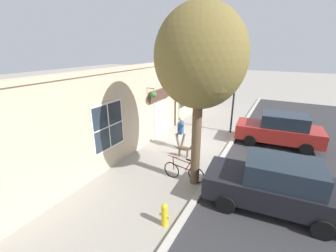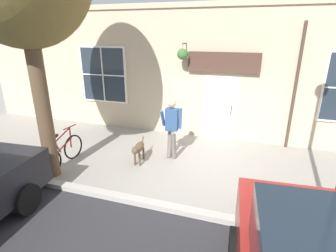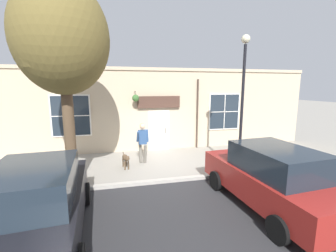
# 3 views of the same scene
# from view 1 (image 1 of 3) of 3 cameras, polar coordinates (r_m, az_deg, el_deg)

# --- Properties ---
(ground_plane) EXTENTS (90.00, 90.00, 0.00)m
(ground_plane) POSITION_cam_1_polar(r_m,az_deg,el_deg) (12.50, 5.59, -4.72)
(ground_plane) COLOR gray
(curb_and_road) EXTENTS (10.10, 28.00, 0.12)m
(curb_and_road) POSITION_cam_1_polar(r_m,az_deg,el_deg) (11.88, 33.02, -9.31)
(curb_and_road) COLOR #B2ADA3
(curb_and_road) RESTS_ON ground_plane
(storefront_facade) EXTENTS (0.95, 18.00, 4.29)m
(storefront_facade) POSITION_cam_1_polar(r_m,az_deg,el_deg) (12.81, -3.84, 6.13)
(storefront_facade) COLOR #C6B293
(storefront_facade) RESTS_ON ground_plane
(pedestrian_walking) EXTENTS (0.54, 0.55, 1.78)m
(pedestrian_walking) POSITION_cam_1_polar(r_m,az_deg,el_deg) (11.59, 3.24, -0.88)
(pedestrian_walking) COLOR #6B665B
(pedestrian_walking) RESTS_ON ground_plane
(dog_on_leash) EXTENTS (1.08, 0.33, 0.64)m
(dog_on_leash) POSITION_cam_1_polar(r_m,az_deg,el_deg) (10.98, 4.23, -5.77)
(dog_on_leash) COLOR brown
(dog_on_leash) RESTS_ON ground_plane
(street_tree_by_curb) EXTENTS (3.13, 2.82, 6.51)m
(street_tree_by_curb) POSITION_cam_1_polar(r_m,az_deg,el_deg) (7.74, 8.42, 16.10)
(street_tree_by_curb) COLOR brown
(street_tree_by_curb) RESTS_ON ground_plane
(leaning_bicycle) EXTENTS (1.74, 0.22, 1.00)m
(leaning_bicycle) POSITION_cam_1_polar(r_m,az_deg,el_deg) (9.22, 3.98, -11.41)
(leaning_bicycle) COLOR black
(leaning_bicycle) RESTS_ON ground_plane
(parked_car_nearest_curb) EXTENTS (4.42, 2.18, 1.75)m
(parked_car_nearest_curb) POSITION_cam_1_polar(r_m,az_deg,el_deg) (8.30, 25.58, -13.31)
(parked_car_nearest_curb) COLOR black
(parked_car_nearest_curb) RESTS_ON ground_plane
(parked_car_mid_block) EXTENTS (4.42, 2.18, 1.75)m
(parked_car_mid_block) POSITION_cam_1_polar(r_m,az_deg,el_deg) (13.57, 26.46, -0.78)
(parked_car_mid_block) COLOR maroon
(parked_car_mid_block) RESTS_ON ground_plane
(street_lamp) EXTENTS (0.32, 0.32, 5.20)m
(street_lamp) POSITION_cam_1_polar(r_m,az_deg,el_deg) (13.92, 16.79, 11.50)
(street_lamp) COLOR black
(street_lamp) RESTS_ON ground_plane
(fire_hydrant) EXTENTS (0.34, 0.20, 0.77)m
(fire_hydrant) POSITION_cam_1_polar(r_m,az_deg,el_deg) (7.19, -0.88, -21.47)
(fire_hydrant) COLOR gold
(fire_hydrant) RESTS_ON ground_plane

